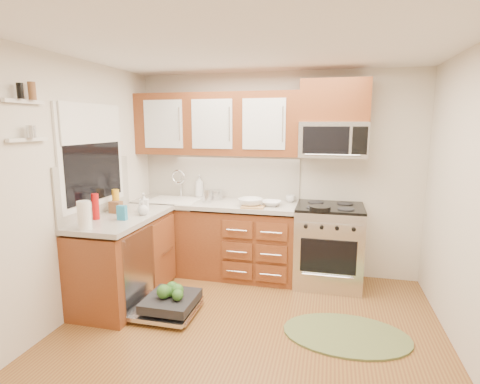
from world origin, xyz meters
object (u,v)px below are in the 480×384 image
(rug, at_px, (346,335))
(skillet, at_px, (320,208))
(cup, at_px, (290,199))
(dishwasher, at_px, (167,305))
(paper_towel_roll, at_px, (84,215))
(upper_cabinets, at_px, (216,124))
(bowl_b, at_px, (251,202))
(cutting_board, at_px, (253,207))
(sink, at_px, (174,210))
(microwave, at_px, (333,140))
(bowl_a, at_px, (271,203))
(stock_pot, at_px, (215,195))
(range, at_px, (328,245))

(rug, xyz_separation_m, skillet, (-0.29, 0.87, 0.96))
(skillet, height_order, cup, cup)
(dishwasher, bearing_deg, paper_towel_roll, -153.30)
(upper_cabinets, relative_size, bowl_b, 7.13)
(skillet, bearing_deg, upper_cabinets, 163.07)
(cutting_board, height_order, bowl_b, bowl_b)
(upper_cabinets, xyz_separation_m, sink, (-0.52, -0.16, -1.07))
(microwave, height_order, skillet, microwave)
(microwave, distance_m, bowl_a, 1.02)
(rug, distance_m, bowl_a, 1.67)
(paper_towel_roll, bearing_deg, microwave, 35.81)
(sink, xyz_separation_m, stock_pot, (0.49, 0.18, 0.18))
(upper_cabinets, relative_size, sink, 3.31)
(microwave, bearing_deg, rug, -81.48)
(bowl_a, xyz_separation_m, bowl_b, (-0.23, -0.08, 0.02))
(range, relative_size, dishwasher, 1.36)
(skillet, bearing_deg, rug, -71.34)
(paper_towel_roll, relative_size, bowl_a, 1.12)
(cutting_board, distance_m, paper_towel_roll, 1.81)
(microwave, xyz_separation_m, cup, (-0.48, 0.10, -0.73))
(skillet, bearing_deg, stock_pot, 162.46)
(stock_pot, distance_m, paper_towel_roll, 1.78)
(dishwasher, relative_size, cutting_board, 2.71)
(upper_cabinets, bearing_deg, cutting_board, -33.45)
(dishwasher, bearing_deg, rug, 0.44)
(range, height_order, paper_towel_roll, paper_towel_roll)
(bowl_a, bearing_deg, rug, -51.07)
(dishwasher, distance_m, stock_pot, 1.58)
(upper_cabinets, height_order, cup, upper_cabinets)
(sink, xyz_separation_m, bowl_b, (1.02, -0.11, 0.17))
(bowl_b, bearing_deg, rug, -42.17)
(microwave, relative_size, cutting_board, 2.94)
(microwave, height_order, bowl_b, microwave)
(stock_pot, bearing_deg, range, -6.75)
(sink, height_order, stock_pot, stock_pot)
(stock_pot, bearing_deg, rug, -38.44)
(sink, height_order, cutting_board, cutting_board)
(stock_pot, bearing_deg, sink, -159.99)
(bowl_a, bearing_deg, dishwasher, -128.43)
(microwave, bearing_deg, cutting_board, -159.18)
(skillet, height_order, paper_towel_roll, paper_towel_roll)
(microwave, bearing_deg, bowl_b, -165.08)
(cutting_board, bearing_deg, bowl_b, 116.87)
(microwave, xyz_separation_m, skillet, (-0.11, -0.37, -0.73))
(stock_pot, xyz_separation_m, bowl_b, (0.52, -0.29, -0.01))
(upper_cabinets, bearing_deg, bowl_b, -28.51)
(sink, distance_m, skillet, 1.85)
(range, bearing_deg, microwave, 90.00)
(upper_cabinets, xyz_separation_m, cutting_board, (0.54, -0.35, -0.94))
(sink, height_order, dishwasher, sink)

